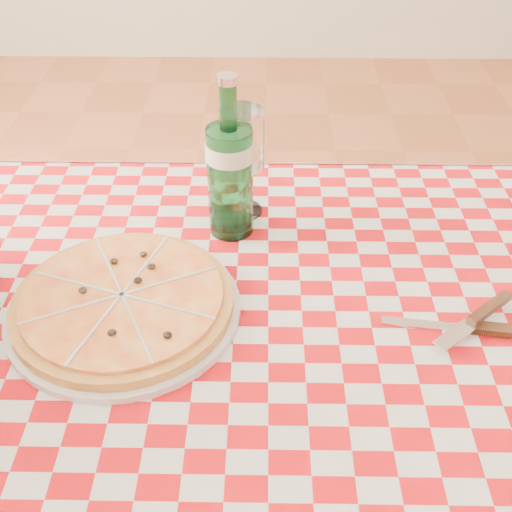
{
  "coord_description": "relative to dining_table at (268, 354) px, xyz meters",
  "views": [
    {
      "loc": [
        -0.01,
        -0.73,
        1.44
      ],
      "look_at": [
        -0.02,
        0.06,
        0.82
      ],
      "focal_mm": 45.0,
      "sensor_mm": 36.0,
      "label": 1
    }
  ],
  "objects": [
    {
      "name": "pizza_plate",
      "position": [
        -0.22,
        -0.01,
        0.12
      ],
      "size": [
        0.46,
        0.46,
        0.05
      ],
      "primitive_type": null,
      "rotation": [
        0.0,
        0.0,
        -0.33
      ],
      "color": "gold",
      "rests_on": "tablecloth"
    },
    {
      "name": "water_bottle",
      "position": [
        -0.07,
        0.21,
        0.24
      ],
      "size": [
        0.11,
        0.11,
        0.29
      ],
      "primitive_type": null,
      "rotation": [
        0.0,
        0.0,
        0.43
      ],
      "color": "#18632C",
      "rests_on": "tablecloth"
    },
    {
      "name": "tablecloth",
      "position": [
        0.0,
        0.0,
        0.09
      ],
      "size": [
        1.3,
        0.9,
        0.01
      ],
      "primitive_type": "cube",
      "color": "#9F090E",
      "rests_on": "dining_table"
    },
    {
      "name": "cutlery",
      "position": [
        0.3,
        -0.04,
        0.11
      ],
      "size": [
        0.29,
        0.27,
        0.03
      ],
      "primitive_type": null,
      "rotation": [
        0.0,
        0.0,
        0.35
      ],
      "color": "silver",
      "rests_on": "tablecloth"
    },
    {
      "name": "wine_glass",
      "position": [
        -0.05,
        0.27,
        0.2
      ],
      "size": [
        0.09,
        0.09,
        0.21
      ],
      "primitive_type": null,
      "rotation": [
        0.0,
        0.0,
        0.09
      ],
      "color": "white",
      "rests_on": "tablecloth"
    },
    {
      "name": "dining_table",
      "position": [
        0.0,
        0.0,
        0.0
      ],
      "size": [
        1.2,
        0.8,
        0.75
      ],
      "color": "brown",
      "rests_on": "ground"
    }
  ]
}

